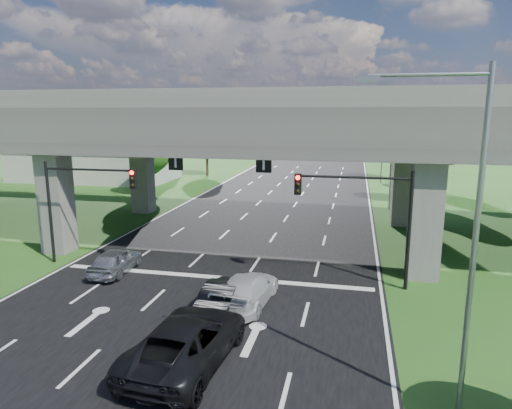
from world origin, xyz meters
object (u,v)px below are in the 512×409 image
at_px(car_silver, 116,261).
at_px(signal_right, 365,206).
at_px(streetlight_far, 388,145).
at_px(signal_left, 81,194).
at_px(car_white, 247,290).
at_px(streetlight_near, 461,223).
at_px(streetlight_beyond, 380,136).
at_px(car_dark, 225,295).
at_px(car_trailing, 187,341).

bearing_deg(car_silver, signal_right, -178.55).
height_order(streetlight_far, car_silver, streetlight_far).
xyz_separation_m(signal_left, car_white, (10.48, -3.56, -3.43)).
bearing_deg(car_white, signal_left, -14.17).
height_order(streetlight_near, streetlight_beyond, same).
relative_size(signal_right, car_dark, 1.42).
relative_size(signal_right, streetlight_far, 0.60).
distance_m(signal_right, streetlight_far, 20.25).
bearing_deg(streetlight_near, car_silver, 149.85).
bearing_deg(streetlight_beyond, car_trailing, -100.52).
bearing_deg(signal_left, car_silver, -21.25).
height_order(signal_left, car_white, signal_left).
bearing_deg(signal_left, car_trailing, -42.68).
xyz_separation_m(streetlight_beyond, car_silver, (-15.50, -37.00, -5.12)).
distance_m(streetlight_beyond, car_dark, 41.44).
relative_size(signal_left, car_white, 1.20).
relative_size(signal_left, streetlight_far, 0.60).
relative_size(signal_right, car_silver, 1.47).
height_order(streetlight_far, car_white, streetlight_far).
relative_size(car_silver, car_white, 0.81).
bearing_deg(streetlight_near, streetlight_beyond, 90.00).
relative_size(signal_right, streetlight_beyond, 0.60).
bearing_deg(streetlight_beyond, car_dark, -101.64).
bearing_deg(streetlight_far, streetlight_near, -90.00).
bearing_deg(car_dark, streetlight_far, -107.82).
height_order(signal_left, car_silver, signal_left).
bearing_deg(streetlight_near, car_white, 139.40).
bearing_deg(car_silver, streetlight_beyond, -115.35).
relative_size(streetlight_far, car_silver, 2.46).
relative_size(streetlight_near, car_white, 1.99).
bearing_deg(car_silver, car_trailing, 129.58).
height_order(signal_left, streetlight_far, streetlight_far).
height_order(streetlight_far, streetlight_beyond, same).
bearing_deg(signal_right, streetlight_far, 83.53).
bearing_deg(car_trailing, car_dark, -86.05).
distance_m(streetlight_beyond, car_silver, 40.44).
height_order(signal_left, car_dark, signal_left).
bearing_deg(streetlight_near, car_trailing, 172.46).
distance_m(car_dark, car_trailing, 4.62).
bearing_deg(car_white, streetlight_beyond, -96.04).
distance_m(signal_right, streetlight_beyond, 36.17).
height_order(signal_right, streetlight_near, streetlight_near).
xyz_separation_m(signal_right, car_white, (-5.17, -3.56, -3.43)).
relative_size(car_dark, car_trailing, 0.69).
relative_size(streetlight_beyond, car_silver, 2.46).
distance_m(signal_right, car_trailing, 11.22).
bearing_deg(streetlight_beyond, car_silver, -112.73).
distance_m(signal_left, streetlight_near, 20.56).
height_order(car_white, car_trailing, car_trailing).
xyz_separation_m(signal_right, streetlight_near, (2.27, -9.94, 1.66)).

